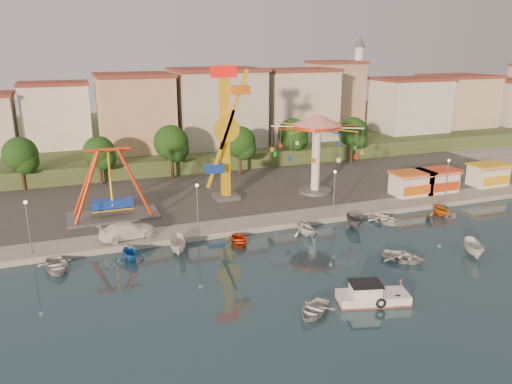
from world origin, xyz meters
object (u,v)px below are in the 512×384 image
van (128,230)px  pirate_ship_ride (111,185)px  skiff (474,249)px  kamikaze_tower (227,137)px  wave_swinger (317,136)px  cabin_motorboat (371,297)px  rowboat_a (403,257)px

van → pirate_ship_ride: bearing=-5.4°
skiff → kamikaze_tower: bearing=152.9°
wave_swinger → van: (-25.27, -7.88, -6.77)m
kamikaze_tower → skiff: bearing=-54.9°
skiff → van: size_ratio=0.68×
pirate_ship_ride → skiff: pirate_ship_ride is taller
wave_swinger → van: wave_swinger is taller
wave_swinger → skiff: size_ratio=3.01×
van → cabin_motorboat: bearing=-151.6°
pirate_ship_ride → wave_swinger: size_ratio=0.86×
wave_swinger → skiff: 24.62m
pirate_ship_ride → van: bearing=-83.7°
kamikaze_tower → rowboat_a: 26.09m
wave_swinger → kamikaze_tower: bearing=173.8°
kamikaze_tower → van: size_ratio=2.92×
cabin_motorboat → skiff: cabin_motorboat is taller
pirate_ship_ride → rowboat_a: bearing=-40.4°
kamikaze_tower → cabin_motorboat: 29.66m
cabin_motorboat → rowboat_a: bearing=53.4°
kamikaze_tower → wave_swinger: 11.80m
pirate_ship_ride → skiff: (31.31, -22.09, -3.65)m
cabin_motorboat → rowboat_a: (7.24, 5.72, -0.10)m
kamikaze_tower → skiff: (16.97, -24.15, -7.83)m
kamikaze_tower → rowboat_a: size_ratio=4.06×
rowboat_a → skiff: skiff is taller
pirate_ship_ride → kamikaze_tower: size_ratio=0.61×
wave_swinger → pirate_ship_ride: bearing=-178.3°
pirate_ship_ride → cabin_motorboat: size_ratio=1.70×
cabin_motorboat → skiff: (14.26, 4.27, 0.23)m
wave_swinger → rowboat_a: wave_swinger is taller
cabin_motorboat → wave_swinger: bearing=86.7°
rowboat_a → skiff: 7.18m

